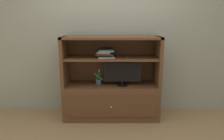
% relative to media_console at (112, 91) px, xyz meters
% --- Properties ---
extents(ground_plane, '(8.00, 8.00, 0.00)m').
position_rel_media_console_xyz_m(ground_plane, '(0.00, -0.41, -0.43)').
color(ground_plane, '#99754C').
extents(painted_rear_wall, '(6.00, 0.10, 2.80)m').
position_rel_media_console_xyz_m(painted_rear_wall, '(0.00, 0.34, 0.97)').
color(painted_rear_wall, gray).
rests_on(painted_rear_wall, ground_plane).
extents(media_console, '(1.52, 0.56, 1.33)m').
position_rel_media_console_xyz_m(media_console, '(0.00, 0.00, 0.00)').
color(media_console, brown).
rests_on(media_console, ground_plane).
extents(tv_monitor, '(0.59, 0.17, 0.37)m').
position_rel_media_console_xyz_m(tv_monitor, '(0.18, -0.07, 0.32)').
color(tv_monitor, black).
rests_on(tv_monitor, media_console).
extents(potted_plant, '(0.15, 0.13, 0.27)m').
position_rel_media_console_xyz_m(potted_plant, '(-0.21, -0.01, 0.17)').
color(potted_plant, '#384C56').
rests_on(potted_plant, media_console).
extents(magazine_stack, '(0.29, 0.35, 0.13)m').
position_rel_media_console_xyz_m(magazine_stack, '(-0.09, -0.01, 0.64)').
color(magazine_stack, silver).
rests_on(magazine_stack, media_console).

